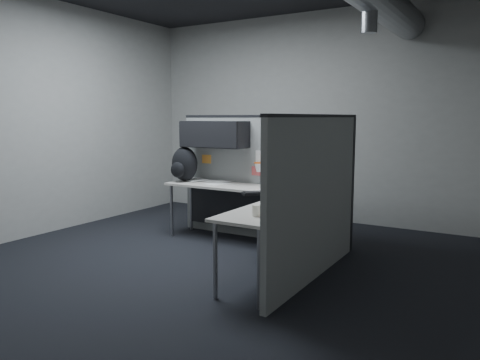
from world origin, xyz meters
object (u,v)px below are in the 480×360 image
Objects in this scene: desk at (256,201)px; keyboard at (261,193)px; phone at (275,205)px; monitor at (311,174)px; backpack at (184,165)px.

keyboard is (0.17, -0.17, 0.14)m from desk.
monitor is at bearing 96.35° from phone.
keyboard is 0.88× the size of backpack.
phone is 2.27m from backpack.
monitor is 1.06m from phone.
phone is at bearing -52.98° from keyboard.
desk is 0.73m from monitor.
keyboard is at bearing -127.20° from monitor.
desk is at bearing -148.44° from monitor.
keyboard is 1.52m from backpack.
desk is 4.91× the size of backpack.
phone is (0.69, -0.86, 0.16)m from desk.
backpack is at bearing 167.93° from desk.
backpack is (-1.44, 0.44, 0.21)m from keyboard.
keyboard is (-0.46, -0.35, -0.20)m from monitor.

